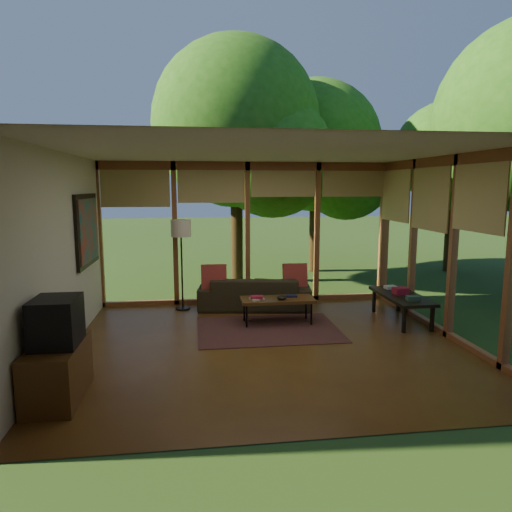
{
  "coord_description": "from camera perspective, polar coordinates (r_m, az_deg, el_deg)",
  "views": [
    {
      "loc": [
        -1.0,
        -6.18,
        2.24
      ],
      "look_at": [
        -0.08,
        0.7,
        1.18
      ],
      "focal_mm": 32.0,
      "sensor_mm": 36.0,
      "label": 1
    }
  ],
  "objects": [
    {
      "name": "floor",
      "position": [
        6.65,
        1.47,
        -11.02
      ],
      "size": [
        5.5,
        5.5,
        0.0
      ],
      "primitive_type": "plane",
      "color": "brown",
      "rests_on": "ground"
    },
    {
      "name": "ceiling",
      "position": [
        6.27,
        1.57,
        12.88
      ],
      "size": [
        5.5,
        5.5,
        0.0
      ],
      "primitive_type": "plane",
      "rotation": [
        3.14,
        0.0,
        0.0
      ],
      "color": "silver",
      "rests_on": "ground"
    },
    {
      "name": "wall_left",
      "position": [
        6.48,
        -23.24,
        0.08
      ],
      "size": [
        0.04,
        5.0,
        2.7
      ],
      "primitive_type": "cube",
      "color": "beige",
      "rests_on": "ground"
    },
    {
      "name": "wall_front",
      "position": [
        3.91,
        7.36,
        -4.54
      ],
      "size": [
        5.5,
        0.04,
        2.7
      ],
      "primitive_type": "cube",
      "color": "beige",
      "rests_on": "ground"
    },
    {
      "name": "window_wall_back",
      "position": [
        8.78,
        -1.07,
        2.86
      ],
      "size": [
        5.5,
        0.12,
        2.7
      ],
      "primitive_type": "cube",
      "color": "#97552F",
      "rests_on": "ground"
    },
    {
      "name": "window_wall_right",
      "position": [
        7.28,
        23.43,
        0.93
      ],
      "size": [
        0.12,
        5.0,
        2.7
      ],
      "primitive_type": "cube",
      "color": "#97552F",
      "rests_on": "ground"
    },
    {
      "name": "exterior_lawn",
      "position": [
        16.94,
        24.55,
        0.25
      ],
      "size": [
        40.0,
        40.0,
        0.0
      ],
      "primitive_type": "plane",
      "color": "#2A481B",
      "rests_on": "ground"
    },
    {
      "name": "tree_nw",
      "position": [
        10.85,
        -2.53,
        16.19
      ],
      "size": [
        3.83,
        3.83,
        5.58
      ],
      "color": "#362613",
      "rests_on": "ground"
    },
    {
      "name": "tree_ne",
      "position": [
        12.31,
        7.44,
        13.41
      ],
      "size": [
        3.39,
        3.39,
        4.98
      ],
      "color": "#362613",
      "rests_on": "ground"
    },
    {
      "name": "tree_far",
      "position": [
        13.06,
        22.76,
        11.42
      ],
      "size": [
        2.78,
        2.78,
        4.42
      ],
      "color": "#362613",
      "rests_on": "ground"
    },
    {
      "name": "rug",
      "position": [
        7.3,
        1.53,
        -9.15
      ],
      "size": [
        2.21,
        1.57,
        0.01
      ],
      "primitive_type": "cube",
      "color": "brown",
      "rests_on": "floor"
    },
    {
      "name": "sofa",
      "position": [
        8.47,
        -0.19,
        -4.57
      ],
      "size": [
        2.14,
        1.08,
        0.6
      ],
      "primitive_type": "imported",
      "rotation": [
        0.0,
        0.0,
        3.0
      ],
      "color": "#322B19",
      "rests_on": "floor"
    },
    {
      "name": "pillow_left",
      "position": [
        8.29,
        -5.29,
        -2.71
      ],
      "size": [
        0.46,
        0.24,
        0.48
      ],
      "primitive_type": "cube",
      "rotation": [
        -0.21,
        0.0,
        0.0
      ],
      "color": "maroon",
      "rests_on": "sofa"
    },
    {
      "name": "pillow_right",
      "position": [
        8.49,
        4.89,
        -2.49
      ],
      "size": [
        0.44,
        0.24,
        0.46
      ],
      "primitive_type": "cube",
      "rotation": [
        -0.21,
        0.0,
        0.0
      ],
      "color": "maroon",
      "rests_on": "sofa"
    },
    {
      "name": "ct_book_lower",
      "position": [
        7.41,
        0.09,
        -5.37
      ],
      "size": [
        0.25,
        0.22,
        0.03
      ],
      "primitive_type": "cube",
      "rotation": [
        0.0,
        0.0,
        0.39
      ],
      "color": "beige",
      "rests_on": "coffee_table"
    },
    {
      "name": "ct_book_upper",
      "position": [
        7.4,
        0.09,
        -5.14
      ],
      "size": [
        0.21,
        0.17,
        0.03
      ],
      "primitive_type": "cube",
      "rotation": [
        0.0,
        0.0,
        -0.09
      ],
      "color": "maroon",
      "rests_on": "coffee_table"
    },
    {
      "name": "ct_book_side",
      "position": [
        7.64,
        4.44,
        -4.99
      ],
      "size": [
        0.19,
        0.15,
        0.03
      ],
      "primitive_type": "cube",
      "rotation": [
        0.0,
        0.0,
        -0.1
      ],
      "color": "black",
      "rests_on": "coffee_table"
    },
    {
      "name": "ct_bowl",
      "position": [
        7.42,
        3.22,
        -5.21
      ],
      "size": [
        0.16,
        0.16,
        0.07
      ],
      "primitive_type": "ellipsoid",
      "color": "black",
      "rests_on": "coffee_table"
    },
    {
      "name": "media_cabinet",
      "position": [
        5.4,
        -23.54,
        -13.13
      ],
      "size": [
        0.5,
        1.0,
        0.6
      ],
      "primitive_type": "cube",
      "color": "brown",
      "rests_on": "floor"
    },
    {
      "name": "television",
      "position": [
        5.22,
        -23.7,
        -7.51
      ],
      "size": [
        0.45,
        0.55,
        0.5
      ],
      "primitive_type": "cube",
      "color": "black",
      "rests_on": "media_cabinet"
    },
    {
      "name": "console_book_a",
      "position": [
        7.65,
        19.04,
        -5.02
      ],
      "size": [
        0.21,
        0.16,
        0.07
      ],
      "primitive_type": "cube",
      "rotation": [
        0.0,
        0.0,
        -0.11
      ],
      "color": "#2D5040",
      "rests_on": "side_console"
    },
    {
      "name": "console_book_b",
      "position": [
        8.04,
        17.61,
        -4.17
      ],
      "size": [
        0.25,
        0.2,
        0.11
      ],
      "primitive_type": "cube",
      "rotation": [
        0.0,
        0.0,
        0.11
      ],
      "color": "maroon",
      "rests_on": "side_console"
    },
    {
      "name": "console_book_c",
      "position": [
        8.4,
        16.45,
        -3.76
      ],
      "size": [
        0.21,
        0.17,
        0.05
      ],
      "primitive_type": "cube",
      "rotation": [
        0.0,
        0.0,
        0.14
      ],
      "color": "beige",
      "rests_on": "side_console"
    },
    {
      "name": "floor_lamp",
      "position": [
        8.32,
        -9.36,
        2.81
      ],
      "size": [
        0.36,
        0.36,
        1.65
      ],
      "color": "black",
      "rests_on": "floor"
    },
    {
      "name": "coffee_table",
      "position": [
        7.52,
        2.69,
        -5.56
      ],
      "size": [
        1.2,
        0.5,
        0.43
      ],
      "color": "brown",
      "rests_on": "floor"
    },
    {
      "name": "side_console",
      "position": [
        8.02,
        17.73,
        -4.93
      ],
      "size": [
        0.6,
        1.4,
        0.46
      ],
      "color": "black",
      "rests_on": "floor"
    },
    {
      "name": "wall_painting",
      "position": [
        7.8,
        -20.34,
        3.06
      ],
      "size": [
        0.06,
        1.35,
        1.15
      ],
      "color": "black",
      "rests_on": "wall_left"
    }
  ]
}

